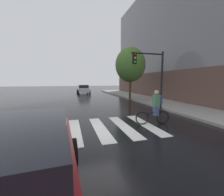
{
  "coord_description": "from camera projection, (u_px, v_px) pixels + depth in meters",
  "views": [
    {
      "loc": [
        -1.07,
        -6.35,
        2.13
      ],
      "look_at": [
        1.01,
        0.95,
        1.25
      ],
      "focal_mm": 23.5,
      "sensor_mm": 36.0,
      "label": 1
    }
  ],
  "objects": [
    {
      "name": "ground_plane",
      "position": [
        96.0,
        129.0,
        6.6
      ],
      "size": [
        120.0,
        120.0,
        0.0
      ],
      "primitive_type": "plane",
      "color": "black"
    },
    {
      "name": "crosswalk_stripes",
      "position": [
        100.0,
        128.0,
        6.65
      ],
      "size": [
        5.11,
        3.53,
        0.01
      ],
      "color": "silver",
      "rests_on": "ground"
    },
    {
      "name": "sedan_near",
      "position": [
        3.0,
        181.0,
        1.93
      ],
      "size": [
        2.35,
        4.69,
        1.59
      ],
      "color": "maroon",
      "rests_on": "ground"
    },
    {
      "name": "sedan_mid",
      "position": [
        83.0,
        89.0,
        24.88
      ],
      "size": [
        2.07,
        4.33,
        1.49
      ],
      "color": "silver",
      "rests_on": "ground"
    },
    {
      "name": "cyclist",
      "position": [
        155.0,
        108.0,
        7.17
      ],
      "size": [
        1.69,
        0.4,
        1.69
      ],
      "color": "black",
      "rests_on": "ground"
    },
    {
      "name": "traffic_light_near",
      "position": [
        152.0,
        71.0,
        10.23
      ],
      "size": [
        2.47,
        0.28,
        4.2
      ],
      "color": "black",
      "rests_on": "ground"
    },
    {
      "name": "fire_hydrant",
      "position": [
        157.0,
        99.0,
        13.44
      ],
      "size": [
        0.33,
        0.22,
        0.78
      ],
      "color": "gold",
      "rests_on": "sidewalk"
    },
    {
      "name": "street_tree_near",
      "position": [
        130.0,
        65.0,
        15.73
      ],
      "size": [
        3.21,
        3.21,
        5.71
      ],
      "color": "#4C3823",
      "rests_on": "ground"
    },
    {
      "name": "corner_building",
      "position": [
        209.0,
        45.0,
        21.0
      ],
      "size": [
        18.86,
        24.58,
        14.56
      ],
      "color": "brown",
      "rests_on": "ground"
    }
  ]
}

